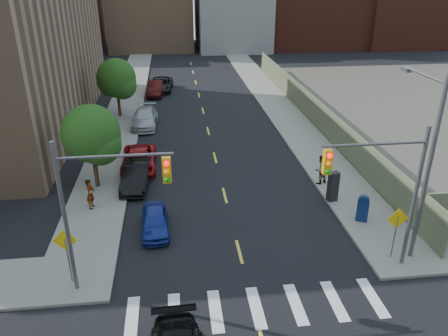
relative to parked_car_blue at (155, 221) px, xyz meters
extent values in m
cube|color=gray|center=(-3.55, 31.11, -0.54)|extent=(3.50, 73.00, 0.15)
cube|color=gray|center=(11.95, 31.11, -0.54)|extent=(3.50, 73.00, 0.15)
cube|color=#6A714F|center=(13.80, 17.61, 0.63)|extent=(0.12, 44.00, 2.50)
cube|color=#592319|center=(-17.80, 59.61, 5.38)|extent=(14.00, 18.00, 12.00)
cube|color=#8C6B4C|center=(-1.80, 61.61, 6.88)|extent=(14.00, 16.00, 15.00)
cube|color=gray|center=(12.20, 59.61, 4.38)|extent=(12.00, 16.00, 10.00)
cylinder|color=#59595E|center=(-3.30, -4.39, 2.88)|extent=(0.18, 0.18, 7.00)
cylinder|color=#59595E|center=(-1.05, -4.39, 5.68)|extent=(4.50, 0.12, 0.12)
cube|color=#E5A50C|center=(0.90, -4.39, 4.98)|extent=(0.35, 0.30, 1.05)
cylinder|color=#59595E|center=(11.70, -4.39, 2.88)|extent=(0.18, 0.18, 7.00)
cylinder|color=#59595E|center=(9.45, -4.39, 5.68)|extent=(4.50, 0.12, 0.12)
cube|color=#E5A50C|center=(7.50, -4.39, 4.98)|extent=(0.35, 0.30, 1.05)
cylinder|color=#59595E|center=(12.40, -3.89, 3.88)|extent=(0.20, 0.20, 9.00)
cylinder|color=#59595E|center=(12.40, -2.19, 7.98)|extent=(0.12, 3.50, 0.12)
cube|color=#59595E|center=(12.40, -0.59, 7.88)|extent=(0.25, 0.60, 0.18)
cylinder|color=#59595E|center=(-3.60, -3.89, 0.58)|extent=(0.06, 0.06, 2.40)
cube|color=yellow|center=(-3.60, -3.89, 1.68)|extent=(1.06, 0.04, 1.06)
cylinder|color=#59595E|center=(11.40, -3.89, 0.58)|extent=(0.06, 0.06, 2.40)
cube|color=yellow|center=(11.40, -3.89, 1.68)|extent=(1.06, 0.04, 1.06)
cylinder|color=#59595E|center=(-3.60, 9.61, 0.58)|extent=(0.06, 0.06, 2.40)
cube|color=yellow|center=(-3.60, 9.61, 1.68)|extent=(1.06, 0.04, 1.06)
cylinder|color=#332114|center=(-3.80, 5.61, 0.70)|extent=(0.28, 0.28, 2.64)
sphere|color=#184814|center=(-3.80, 5.61, 3.10)|extent=(3.60, 3.60, 3.60)
sphere|color=#184814|center=(-3.30, 5.31, 2.50)|extent=(2.64, 2.64, 2.64)
sphere|color=#184814|center=(-4.20, 6.01, 2.68)|extent=(2.88, 2.88, 2.88)
cylinder|color=#332114|center=(-3.80, 20.61, 0.70)|extent=(0.28, 0.28, 2.64)
sphere|color=#184814|center=(-3.80, 20.61, 3.10)|extent=(3.60, 3.60, 3.60)
sphere|color=#184814|center=(-3.30, 20.31, 2.50)|extent=(2.64, 2.64, 2.64)
sphere|color=#184814|center=(-4.20, 21.01, 2.68)|extent=(2.88, 2.88, 2.88)
imported|color=navy|center=(0.00, 0.00, 0.00)|extent=(1.61, 3.69, 1.24)
imported|color=black|center=(-1.30, 5.60, 0.13)|extent=(1.90, 4.66, 1.50)
imported|color=#A41013|center=(-1.30, 8.25, 0.08)|extent=(2.38, 5.06, 1.40)
imported|color=#A7AAAF|center=(-1.30, 17.53, 0.15)|extent=(2.35, 5.35, 1.53)
imported|color=white|center=(-1.30, 18.36, 0.09)|extent=(2.02, 4.29, 1.42)
imported|color=#380B0B|center=(-0.58, 28.20, 0.16)|extent=(1.90, 4.78, 1.55)
imported|color=black|center=(0.00, 30.08, 0.12)|extent=(2.93, 5.54, 1.48)
cube|color=navy|center=(11.36, -0.42, 0.12)|extent=(0.75, 0.68, 1.18)
cylinder|color=navy|center=(11.36, -0.42, 0.74)|extent=(0.67, 0.50, 0.61)
cube|color=black|center=(10.50, 1.96, 0.46)|extent=(0.62, 0.54, 1.85)
imported|color=gray|center=(-3.72, 2.75, 0.44)|extent=(0.55, 0.73, 1.82)
imported|color=gray|center=(10.50, 4.30, 0.49)|extent=(1.15, 1.05, 1.92)
camera|label=1|loc=(1.28, -20.26, 12.24)|focal=35.00mm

